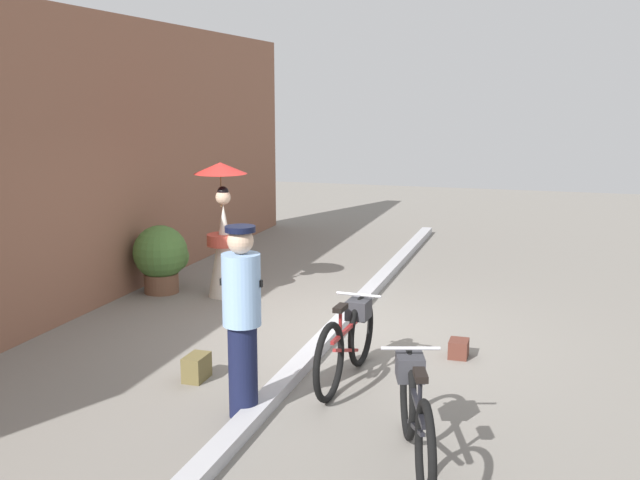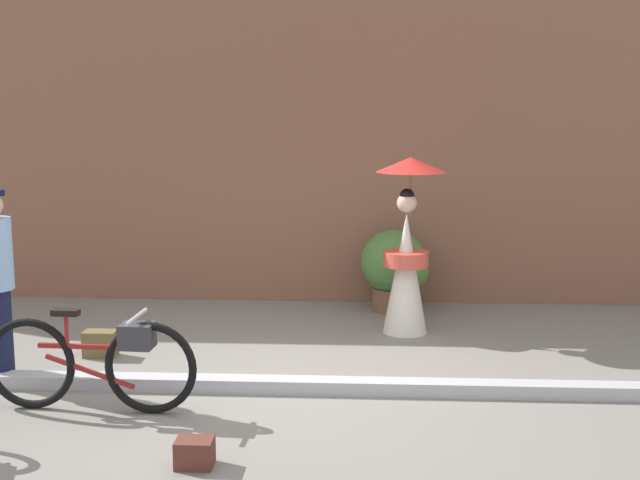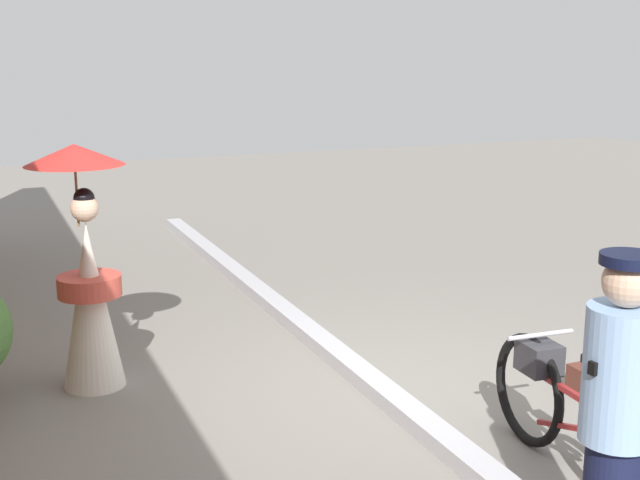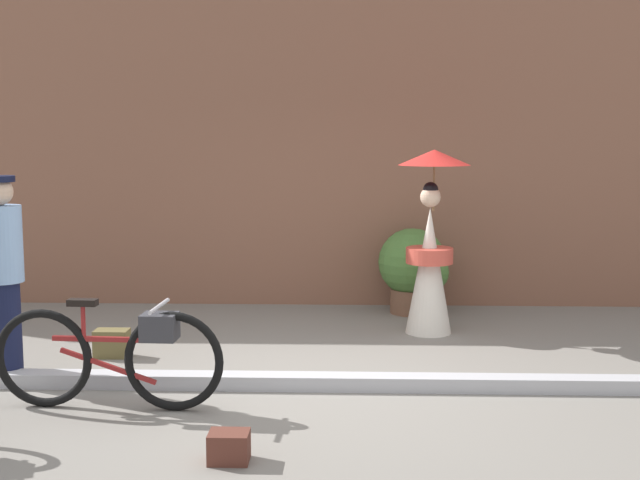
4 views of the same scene
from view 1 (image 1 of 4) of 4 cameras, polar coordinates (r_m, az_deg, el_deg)
ground_plane at (r=9.11m, az=1.12°, el=-7.12°), size 30.00×30.00×0.00m
building_wall at (r=10.26m, az=-18.43°, el=5.58°), size 14.00×0.40×3.92m
sidewalk_curb at (r=9.09m, az=1.12°, el=-6.76°), size 14.00×0.20×0.12m
bicycle_near_officer at (r=7.55m, az=2.13°, el=-7.61°), size 1.77×0.48×0.84m
bicycle_far_side at (r=5.93m, az=7.26°, el=-12.95°), size 1.80×0.66×0.86m
person_officer at (r=6.61m, az=-5.98°, el=-5.81°), size 0.34×0.38×1.73m
person_with_parasol at (r=10.65m, az=-7.37°, el=0.63°), size 0.75×0.75×1.91m
potted_plant_by_door at (r=11.07m, az=-11.95°, el=-1.22°), size 0.80×0.78×0.99m
backpack_on_pavement at (r=8.42m, az=10.57°, el=-8.12°), size 0.26×0.20×0.19m
backpack_spare at (r=7.75m, az=-9.36°, el=-9.53°), size 0.31×0.19×0.26m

